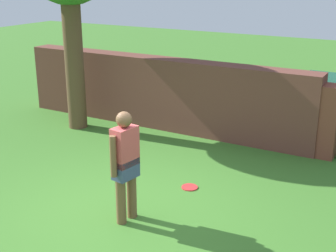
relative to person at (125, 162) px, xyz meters
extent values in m
plane|color=#3D7528|center=(-0.20, 0.07, -0.90)|extent=(40.00, 40.00, 0.00)
cube|color=brown|center=(-1.70, 3.86, -0.11)|extent=(7.03, 0.50, 1.58)
cylinder|color=brown|center=(-3.33, 2.91, 0.68)|extent=(0.41, 0.41, 3.16)
cylinder|color=brown|center=(0.02, 0.11, -0.47)|extent=(0.14, 0.14, 0.85)
cylinder|color=brown|center=(-0.02, -0.11, -0.47)|extent=(0.14, 0.14, 0.85)
cube|color=#3F4C72|center=(0.00, 0.00, -0.10)|extent=(0.27, 0.39, 0.28)
cube|color=#CC4C4C|center=(0.00, 0.00, 0.23)|extent=(0.27, 0.39, 0.55)
sphere|color=brown|center=(0.00, 0.00, 0.61)|extent=(0.22, 0.22, 0.22)
cylinder|color=brown|center=(0.04, 0.22, 0.15)|extent=(0.09, 0.09, 0.58)
cylinder|color=brown|center=(-0.04, -0.22, 0.15)|extent=(0.09, 0.09, 0.58)
cube|color=brown|center=(1.91, 3.86, -0.20)|extent=(0.44, 0.44, 1.40)
cylinder|color=black|center=(1.64, 4.73, -0.58)|extent=(0.65, 0.24, 0.64)
cylinder|color=red|center=(0.32, 1.36, -0.89)|extent=(0.27, 0.27, 0.02)
camera|label=1|loc=(3.43, -4.86, 2.51)|focal=49.89mm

